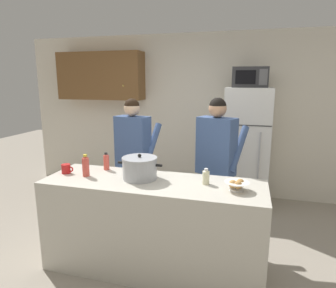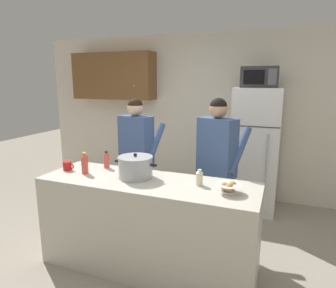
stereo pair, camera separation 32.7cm
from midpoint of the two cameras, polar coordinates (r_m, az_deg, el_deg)
ground_plane at (r=3.26m, az=-5.92°, el=-22.66°), size 14.00×14.00×0.00m
back_wall_unit at (r=4.94m, az=0.33°, el=6.91°), size 6.00×0.48×2.60m
kitchen_island at (r=3.02m, az=-6.11°, el=-15.48°), size 2.12×0.68×0.92m
refrigerator at (r=4.45m, az=12.87°, el=-0.85°), size 0.64×0.68×1.77m
microwave at (r=4.32m, az=13.51°, el=12.44°), size 0.48×0.37×0.28m
person_near_pot at (r=3.67m, az=-9.26°, el=-1.02°), size 0.57×0.50×1.65m
person_by_sink at (r=3.34m, az=6.59°, el=-1.92°), size 0.62×0.56×1.68m
cooking_pot at (r=2.90m, az=-8.73°, el=-4.65°), size 0.45×0.34×0.25m
coffee_mug at (r=3.28m, az=-21.85°, el=-4.52°), size 0.13×0.09×0.10m
bread_bowl at (r=2.61m, az=9.68°, el=-7.90°), size 0.22×0.22×0.10m
bottle_near_edge at (r=3.27m, az=-14.69°, el=-3.29°), size 0.06×0.06×0.19m
bottle_mid_counter at (r=2.74m, az=3.95°, el=-6.33°), size 0.06×0.06×0.15m
bottle_far_corner at (r=3.10m, az=-18.59°, el=-4.02°), size 0.07×0.07×0.22m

